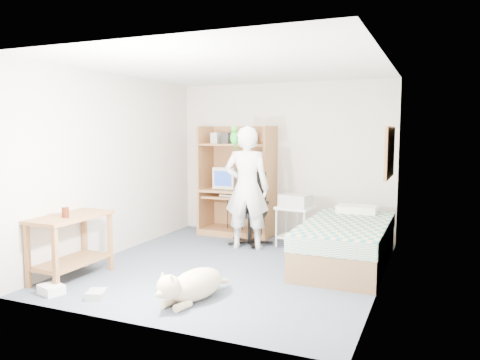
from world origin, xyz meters
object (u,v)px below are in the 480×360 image
at_px(person, 247,188).
at_px(printer_cart, 295,220).
at_px(side_desk, 71,237).
at_px(office_chair, 251,219).
at_px(bed, 346,243).
at_px(dog, 192,285).
at_px(computer_hutch, 238,185).

bearing_deg(person, printer_cart, -161.07).
distance_m(side_desk, office_chair, 2.74).
relative_size(bed, side_desk, 2.02).
bearing_deg(printer_cart, office_chair, -166.97).
xyz_separation_m(person, dog, (0.31, -2.20, -0.73)).
bearing_deg(side_desk, office_chair, 62.03).
xyz_separation_m(bed, side_desk, (-2.85, -1.82, 0.21)).
bearing_deg(person, side_desk, 45.50).
xyz_separation_m(bed, office_chair, (-1.57, 0.60, 0.10)).
height_order(person, printer_cart, person).
xyz_separation_m(computer_hutch, side_desk, (-0.85, -2.94, -0.33)).
bearing_deg(office_chair, printer_cart, -6.57).
height_order(person, dog, person).
xyz_separation_m(person, printer_cart, (0.62, 0.37, -0.49)).
distance_m(bed, side_desk, 3.39).
distance_m(bed, printer_cart, 1.11).
bearing_deg(person, bed, 156.90).
distance_m(bed, office_chair, 1.68).
relative_size(side_desk, printer_cart, 1.65).
height_order(office_chair, dog, office_chair).
height_order(bed, printer_cart, bed).
bearing_deg(bed, side_desk, -147.50).
xyz_separation_m(bed, dog, (-1.20, -1.91, -0.12)).
distance_m(computer_hutch, printer_cart, 1.28).
distance_m(office_chair, dog, 2.55).
bearing_deg(side_desk, bed, 32.50).
xyz_separation_m(bed, printer_cart, (-0.88, 0.67, 0.11)).
bearing_deg(printer_cart, dog, -89.36).
bearing_deg(computer_hutch, office_chair, -50.03).
bearing_deg(office_chair, person, -90.54).
height_order(side_desk, person, person).
relative_size(computer_hutch, dog, 1.76).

